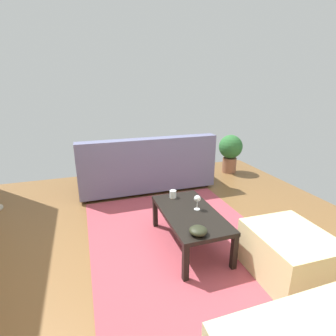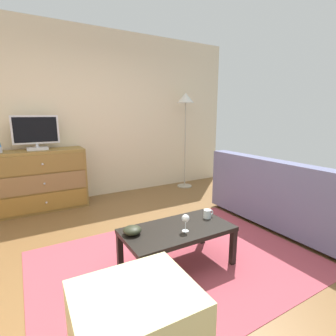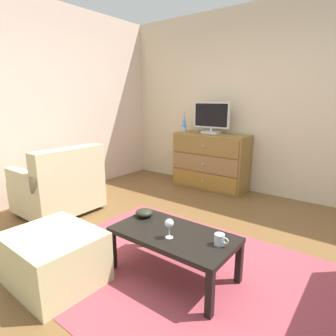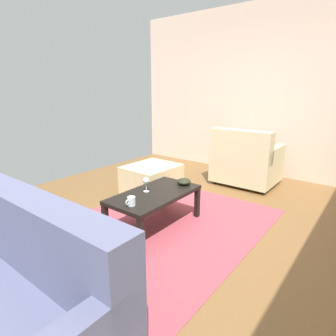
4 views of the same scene
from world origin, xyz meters
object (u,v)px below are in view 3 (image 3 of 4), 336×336
at_px(bowl_decorative, 144,213).
at_px(wine_glass, 169,224).
at_px(armchair, 60,187).
at_px(mug, 220,239).
at_px(tv, 211,117).
at_px(dresser, 211,161).
at_px(coffee_table, 173,238).
at_px(ottoman, 55,258).
at_px(lava_lamp, 184,123).

bearing_deg(bowl_decorative, wine_glass, -23.46).
xyz_separation_m(bowl_decorative, armchair, (-1.53, 0.10, -0.07)).
bearing_deg(mug, wine_glass, -159.12).
bearing_deg(tv, mug, -59.42).
distance_m(dresser, coffee_table, 2.46).
height_order(dresser, coffee_table, dresser).
relative_size(coffee_table, wine_glass, 6.41).
bearing_deg(ottoman, armchair, 145.83).
height_order(lava_lamp, bowl_decorative, lava_lamp).
height_order(mug, armchair, armchair).
bearing_deg(tv, lava_lamp, -171.86).
distance_m(armchair, ottoman, 1.50).
height_order(tv, coffee_table, tv).
bearing_deg(lava_lamp, bowl_decorative, -64.64).
height_order(tv, lava_lamp, tv).
distance_m(mug, bowl_decorative, 0.79).
xyz_separation_m(wine_glass, ottoman, (-0.72, -0.55, -0.29)).
bearing_deg(dresser, tv, 137.26).
bearing_deg(coffee_table, bowl_decorative, 166.55).
xyz_separation_m(coffee_table, bowl_decorative, (-0.40, 0.10, 0.08)).
distance_m(dresser, armchair, 2.32).
height_order(wine_glass, bowl_decorative, wine_glass).
xyz_separation_m(dresser, lava_lamp, (-0.50, -0.04, 0.59)).
bearing_deg(wine_glass, bowl_decorative, 156.54).
bearing_deg(ottoman, bowl_decorative, 68.57).
distance_m(tv, wine_glass, 2.66).
height_order(tv, bowl_decorative, tv).
relative_size(mug, armchair, 0.13).
relative_size(tv, bowl_decorative, 3.86).
bearing_deg(coffee_table, ottoman, -137.17).
relative_size(mug, bowl_decorative, 0.72).
relative_size(bowl_decorative, ottoman, 0.23).
distance_m(tv, bowl_decorative, 2.39).
distance_m(wine_glass, bowl_decorative, 0.48).
height_order(mug, bowl_decorative, mug).
xyz_separation_m(coffee_table, wine_glass, (0.03, -0.09, 0.16)).
xyz_separation_m(dresser, tv, (-0.03, 0.02, 0.70)).
bearing_deg(coffee_table, tv, 112.31).
bearing_deg(armchair, wine_glass, -8.35).
distance_m(dresser, lava_lamp, 0.78).
xyz_separation_m(mug, bowl_decorative, (-0.79, 0.05, -0.01)).
bearing_deg(coffee_table, lava_lamp, 122.36).
bearing_deg(tv, ottoman, -85.09).
distance_m(coffee_table, ottoman, 0.95).
xyz_separation_m(tv, armchair, (-0.98, -2.11, -0.80)).
bearing_deg(armchair, bowl_decorative, -3.77).
bearing_deg(bowl_decorative, tv, 103.81).
relative_size(lava_lamp, wine_glass, 2.10).
distance_m(tv, lava_lamp, 0.49).
distance_m(lava_lamp, armchair, 2.21).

